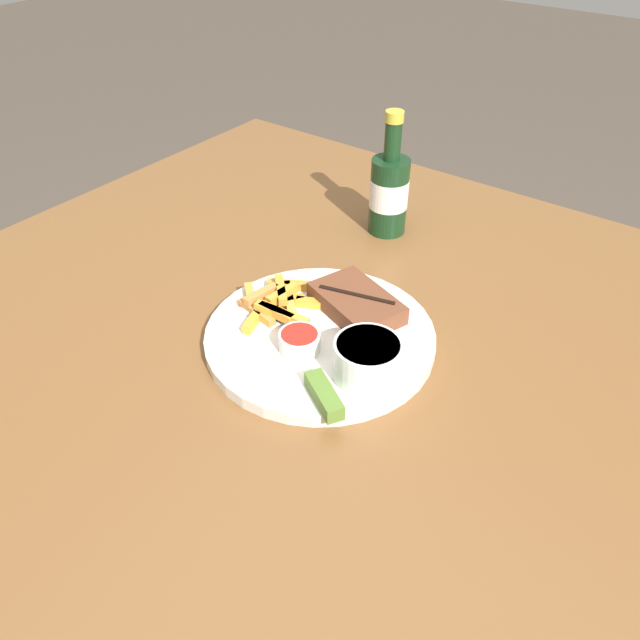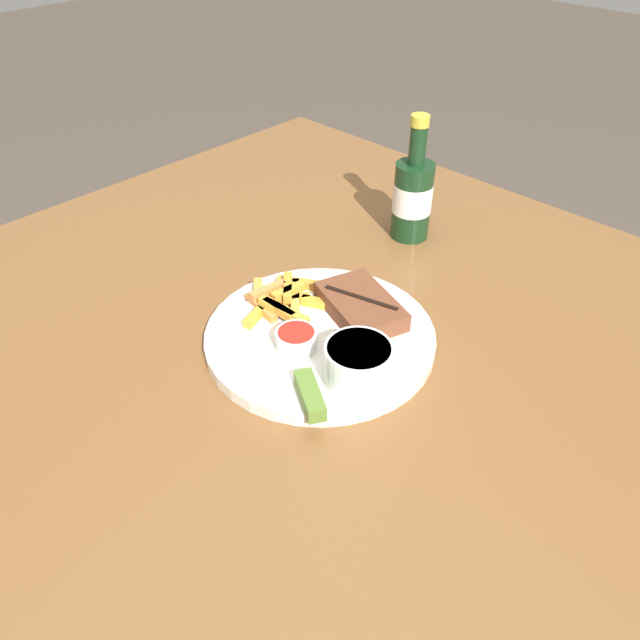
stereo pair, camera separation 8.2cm
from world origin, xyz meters
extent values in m
plane|color=#4C4238|center=(0.00, 0.00, 0.00)|extent=(12.00, 12.00, 0.00)
cube|color=brown|center=(0.00, 0.00, 0.74)|extent=(1.25, 1.16, 0.04)
cylinder|color=brown|center=(-0.57, 0.52, 0.36)|extent=(0.06, 0.06, 0.72)
cylinder|color=silver|center=(0.00, 0.00, 0.77)|extent=(0.31, 0.31, 0.01)
cylinder|color=white|center=(0.00, 0.00, 0.78)|extent=(0.31, 0.31, 0.00)
cube|color=brown|center=(0.01, 0.07, 0.79)|extent=(0.15, 0.12, 0.03)
cube|color=black|center=(0.01, 0.07, 0.81)|extent=(0.11, 0.03, 0.00)
cube|color=gold|center=(-0.09, -0.03, 0.79)|extent=(0.04, 0.08, 0.01)
cube|color=orange|center=(-0.06, -0.02, 0.80)|extent=(0.06, 0.01, 0.01)
cube|color=gold|center=(-0.08, 0.02, 0.80)|extent=(0.02, 0.05, 0.01)
cube|color=#C5882E|center=(-0.09, 0.06, 0.79)|extent=(0.07, 0.05, 0.01)
cube|color=#C6812F|center=(-0.07, 0.02, 0.79)|extent=(0.04, 0.05, 0.01)
cube|color=gold|center=(-0.05, -0.02, 0.80)|extent=(0.08, 0.02, 0.01)
cube|color=gold|center=(-0.07, 0.02, 0.79)|extent=(0.07, 0.07, 0.01)
cube|color=gold|center=(-0.12, 0.00, 0.79)|extent=(0.05, 0.04, 0.01)
cube|color=gold|center=(-0.04, 0.04, 0.79)|extent=(0.05, 0.03, 0.01)
cube|color=gold|center=(-0.09, 0.03, 0.80)|extent=(0.05, 0.05, 0.01)
cube|color=#D5803D|center=(-0.10, 0.00, 0.80)|extent=(0.02, 0.06, 0.01)
cube|color=#D0803B|center=(-0.09, -0.02, 0.79)|extent=(0.07, 0.02, 0.01)
cylinder|color=white|center=(0.10, -0.03, 0.81)|extent=(0.08, 0.08, 0.05)
cylinder|color=beige|center=(0.10, -0.03, 0.83)|extent=(0.08, 0.08, 0.01)
cylinder|color=silver|center=(0.00, -0.04, 0.79)|extent=(0.05, 0.05, 0.03)
cylinder|color=#B22319|center=(0.00, -0.04, 0.80)|extent=(0.05, 0.05, 0.01)
cube|color=#567A2D|center=(0.08, -0.10, 0.79)|extent=(0.07, 0.06, 0.02)
cube|color=#B7B7BC|center=(-0.09, -0.02, 0.78)|extent=(0.10, 0.04, 0.00)
cube|color=#B7B7BC|center=(-0.02, -0.01, 0.78)|extent=(0.03, 0.01, 0.00)
cube|color=#B7B7BC|center=(-0.02, -0.01, 0.78)|extent=(0.03, 0.01, 0.00)
cube|color=#B7B7BC|center=(-0.03, 0.00, 0.78)|extent=(0.03, 0.01, 0.00)
cylinder|color=#143319|center=(-0.09, 0.31, 0.83)|extent=(0.06, 0.06, 0.13)
cylinder|color=silver|center=(-0.09, 0.31, 0.83)|extent=(0.06, 0.06, 0.05)
cylinder|color=#143319|center=(-0.09, 0.31, 0.92)|extent=(0.03, 0.03, 0.06)
cylinder|color=gold|center=(-0.09, 0.31, 0.96)|extent=(0.03, 0.03, 0.02)
camera|label=1|loc=(0.39, -0.52, 1.31)|focal=35.00mm
camera|label=2|loc=(0.45, -0.47, 1.31)|focal=35.00mm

